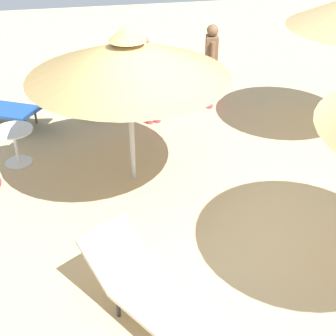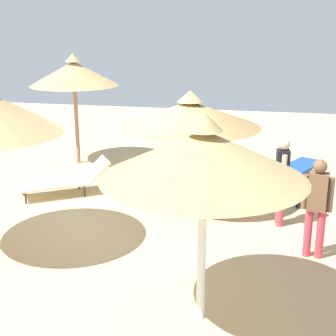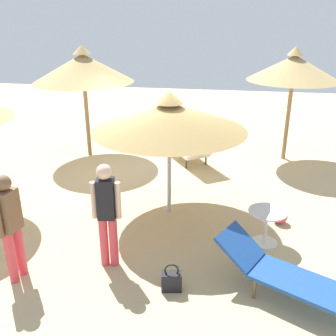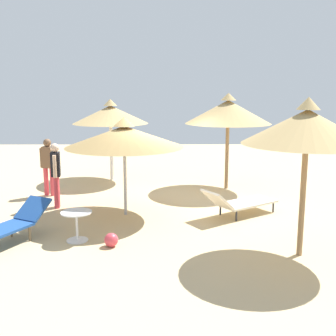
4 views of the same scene
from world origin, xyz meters
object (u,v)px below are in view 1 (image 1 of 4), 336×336
person_standing_edge (211,61)px  handbag (96,110)px  lounge_chair_back (9,108)px  side_table_round (15,140)px  parasol_umbrella_front (128,58)px  person_standing_center (153,75)px  lounge_chair_near_left (159,296)px

person_standing_edge → handbag: person_standing_edge is taller
lounge_chair_back → side_table_round: (-0.20, 1.34, 0.03)m
parasol_umbrella_front → person_standing_center: size_ratio=1.68×
lounge_chair_back → handbag: lounge_chair_back is taller
lounge_chair_near_left → parasol_umbrella_front: bearing=-92.2°
lounge_chair_back → lounge_chair_near_left: lounge_chair_back is taller
side_table_round → person_standing_edge: bearing=-157.2°
person_standing_center → handbag: size_ratio=3.86×
parasol_umbrella_front → person_standing_edge: (-1.85, -2.33, -0.98)m
person_standing_center → handbag: (1.03, -0.43, -0.78)m
person_standing_center → lounge_chair_back: bearing=-7.6°
person_standing_center → handbag: bearing=-22.6°
lounge_chair_back → lounge_chair_near_left: size_ratio=1.05×
lounge_chair_near_left → handbag: size_ratio=4.65×
parasol_umbrella_front → side_table_round: (1.76, -0.81, -1.49)m
person_standing_center → side_table_round: person_standing_center is taller
parasol_umbrella_front → handbag: (0.40, -2.24, -1.75)m
person_standing_edge → side_table_round: bearing=22.8°
handbag → side_table_round: side_table_round is taller
lounge_chair_near_left → side_table_round: lounge_chair_near_left is taller
parasol_umbrella_front → lounge_chair_near_left: parasol_umbrella_front is taller
lounge_chair_near_left → handbag: bearing=-86.6°
lounge_chair_back → person_standing_edge: (-3.81, -0.18, 0.55)m
parasol_umbrella_front → lounge_chair_back: (1.96, -2.15, -1.52)m
handbag → side_table_round: size_ratio=0.69×
lounge_chair_back → handbag: size_ratio=4.90×
parasol_umbrella_front → handbag: parasol_umbrella_front is taller
lounge_chair_near_left → handbag: 4.97m
parasol_umbrella_front → person_standing_center: bearing=-109.1°
person_standing_center → person_standing_edge: size_ratio=1.02×
parasol_umbrella_front → handbag: size_ratio=6.50×
lounge_chair_back → side_table_round: lounge_chair_back is taller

